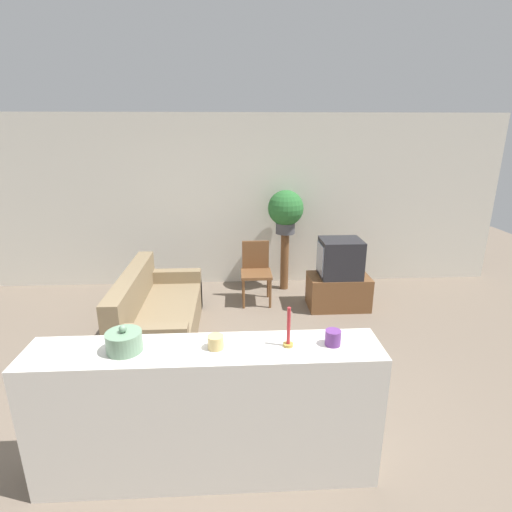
{
  "coord_description": "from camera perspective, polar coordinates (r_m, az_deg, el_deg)",
  "views": [
    {
      "loc": [
        0.22,
        -2.9,
        2.47
      ],
      "look_at": [
        0.5,
        2.15,
        0.85
      ],
      "focal_mm": 28.0,
      "sensor_mm": 36.0,
      "label": 1
    }
  ],
  "objects": [
    {
      "name": "television",
      "position": [
        5.69,
        11.9,
        -0.29
      ],
      "size": [
        0.58,
        0.49,
        0.53
      ],
      "color": "#232328",
      "rests_on": "tv_stand"
    },
    {
      "name": "candle_jar",
      "position": [
        2.77,
        -5.78,
        -12.13
      ],
      "size": [
        0.11,
        0.11,
        0.09
      ],
      "color": "tan",
      "rests_on": "foreground_counter"
    },
    {
      "name": "tv_stand",
      "position": [
        5.86,
        11.65,
        -4.98
      ],
      "size": [
        0.85,
        0.51,
        0.48
      ],
      "color": "brown",
      "rests_on": "ground_plane"
    },
    {
      "name": "potted_plant",
      "position": [
        6.13,
        4.26,
        6.62
      ],
      "size": [
        0.55,
        0.55,
        0.67
      ],
      "color": "#4C4C51",
      "rests_on": "plant_stand"
    },
    {
      "name": "wooden_chair",
      "position": [
        5.85,
        -0.01,
        -1.82
      ],
      "size": [
        0.44,
        0.44,
        0.89
      ],
      "color": "brown",
      "rests_on": "ground_plane"
    },
    {
      "name": "couch",
      "position": [
        5.07,
        -13.98,
        -8.31
      ],
      "size": [
        0.85,
        1.81,
        0.84
      ],
      "color": "#847051",
      "rests_on": "ground_plane"
    },
    {
      "name": "candlestick",
      "position": [
        2.76,
        4.66,
        -10.92
      ],
      "size": [
        0.07,
        0.07,
        0.29
      ],
      "color": "#B7933D",
      "rests_on": "foreground_counter"
    },
    {
      "name": "foreground_counter",
      "position": [
        3.1,
        -6.97,
        -21.3
      ],
      "size": [
        2.43,
        0.44,
        1.05
      ],
      "color": "silver",
      "rests_on": "ground_plane"
    },
    {
      "name": "wall_back",
      "position": [
        6.43,
        -5.1,
        7.68
      ],
      "size": [
        9.0,
        0.06,
        2.7
      ],
      "color": "silver",
      "rests_on": "ground_plane"
    },
    {
      "name": "ground_plane",
      "position": [
        3.81,
        -6.16,
        -22.7
      ],
      "size": [
        14.0,
        14.0,
        0.0
      ],
      "primitive_type": "plane",
      "color": "#756656"
    },
    {
      "name": "decorative_bowl",
      "position": [
        2.85,
        -18.32,
        -11.5
      ],
      "size": [
        0.24,
        0.24,
        0.19
      ],
      "color": "gray",
      "rests_on": "foreground_counter"
    },
    {
      "name": "plant_stand",
      "position": [
        6.34,
        4.09,
        -0.75
      ],
      "size": [
        0.13,
        0.13,
        0.92
      ],
      "color": "brown",
      "rests_on": "ground_plane"
    },
    {
      "name": "coffee_tin",
      "position": [
        2.84,
        10.94,
        -11.39
      ],
      "size": [
        0.11,
        0.11,
        0.11
      ],
      "color": "#66337F",
      "rests_on": "foreground_counter"
    }
  ]
}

